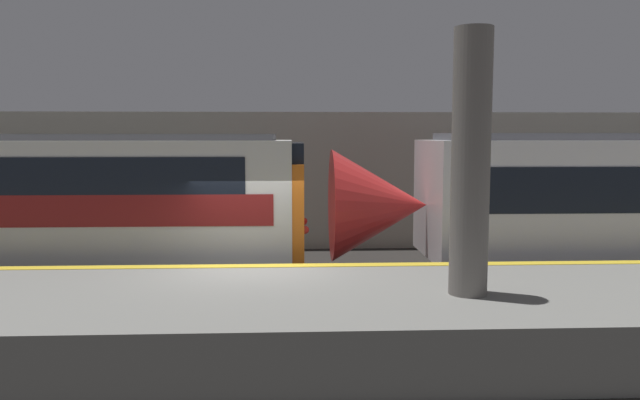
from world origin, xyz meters
The scene contains 4 objects.
ground_plane centered at (0.00, 0.00, 0.00)m, with size 120.00×120.00×0.00m, color #282623.
platform centered at (0.00, -2.08, 0.48)m, with size 40.00×4.17×0.96m.
station_rear_barrier centered at (0.00, 6.87, 2.06)m, with size 50.00×0.15×4.11m.
support_pillar_near centered at (3.54, -2.38, 2.99)m, with size 0.59×0.59×4.08m.
Camera 1 is at (0.80, -11.79, 3.41)m, focal length 35.00 mm.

